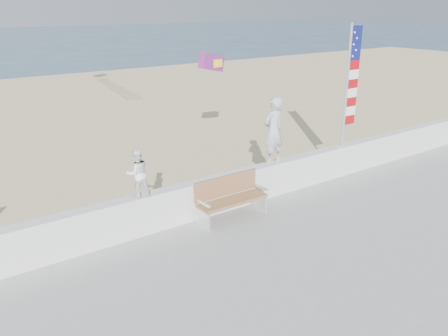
{
  "coord_description": "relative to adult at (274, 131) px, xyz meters",
  "views": [
    {
      "loc": [
        -6.1,
        -6.86,
        5.08
      ],
      "look_at": [
        0.2,
        1.8,
        1.35
      ],
      "focal_mm": 38.0,
      "sensor_mm": 36.0,
      "label": 1
    }
  ],
  "objects": [
    {
      "name": "sand",
      "position": [
        -1.93,
        7.0,
        -1.92
      ],
      "size": [
        90.0,
        40.0,
        0.08
      ],
      "primitive_type": "cube",
      "color": "beige",
      "rests_on": "ground"
    },
    {
      "name": "seawall",
      "position": [
        -1.93,
        0.0,
        -1.33
      ],
      "size": [
        30.0,
        0.35,
        0.9
      ],
      "primitive_type": "cube",
      "color": "silver",
      "rests_on": "boardwalk"
    },
    {
      "name": "parafoil_kite",
      "position": [
        0.69,
        3.77,
        1.35
      ],
      "size": [
        1.03,
        0.45,
        0.68
      ],
      "color": "red",
      "rests_on": "ground"
    },
    {
      "name": "flag",
      "position": [
        2.87,
        -0.0,
        1.03
      ],
      "size": [
        0.5,
        0.08,
        3.5
      ],
      "color": "white",
      "rests_on": "seawall"
    },
    {
      "name": "adult",
      "position": [
        0.0,
        0.0,
        0.0
      ],
      "size": [
        0.68,
        0.48,
        1.77
      ],
      "primitive_type": "imported",
      "rotation": [
        0.0,
        0.0,
        3.23
      ],
      "color": "#A5A6AB",
      "rests_on": "seawall"
    },
    {
      "name": "child",
      "position": [
        -3.9,
        0.0,
        -0.34
      ],
      "size": [
        0.56,
        0.46,
        1.08
      ],
      "primitive_type": "imported",
      "rotation": [
        0.0,
        0.0,
        3.04
      ],
      "color": "white",
      "rests_on": "seawall"
    },
    {
      "name": "ground",
      "position": [
        -1.93,
        -2.0,
        -1.96
      ],
      "size": [
        220.0,
        220.0,
        0.0
      ],
      "primitive_type": "plane",
      "color": "#304A61",
      "rests_on": "ground"
    },
    {
      "name": "bench",
      "position": [
        -1.73,
        -0.45,
        -1.28
      ],
      "size": [
        1.8,
        0.57,
        1.0
      ],
      "color": "olive",
      "rests_on": "boardwalk"
    }
  ]
}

